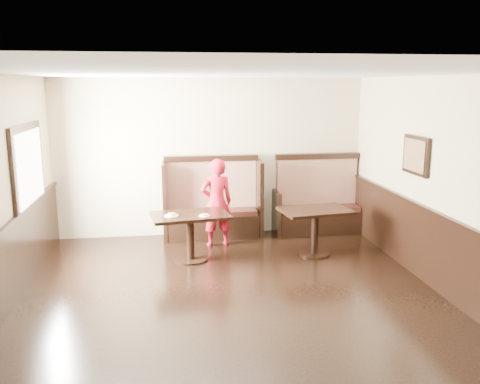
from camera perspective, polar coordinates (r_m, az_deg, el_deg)
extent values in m
plane|color=black|center=(6.16, -0.17, -13.82)|extent=(7.00, 7.00, 0.00)
plane|color=#BEB08A|center=(9.12, -3.30, 3.88)|extent=(5.50, 0.00, 5.50)
plane|color=#BEB08A|center=(2.50, 11.99, -19.20)|extent=(5.50, 0.00, 5.50)
plane|color=#BEB08A|center=(6.66, 23.97, -0.17)|extent=(0.00, 7.00, 7.00)
plane|color=white|center=(5.55, -0.18, 13.20)|extent=(7.00, 7.00, 0.00)
cube|color=black|center=(6.87, 23.11, -7.53)|extent=(0.05, 6.90, 1.00)
cube|color=black|center=(7.72, -22.71, 2.62)|extent=(0.05, 1.50, 1.20)
cube|color=white|center=(7.72, -22.50, 2.63)|extent=(0.01, 1.30, 1.00)
cube|color=black|center=(7.61, 19.14, 3.91)|extent=(0.04, 0.70, 0.55)
cube|color=olive|center=(7.60, 18.97, 3.91)|extent=(0.01, 0.60, 0.45)
cube|color=black|center=(9.09, -3.06, -3.82)|extent=(1.60, 0.50, 0.42)
cube|color=#331610|center=(9.02, -3.07, -2.29)|extent=(1.54, 0.46, 0.09)
cube|color=#51101B|center=(9.13, -3.23, 0.71)|extent=(1.60, 0.12, 0.92)
cube|color=black|center=(9.05, -3.26, 3.82)|extent=(1.68, 0.16, 0.10)
cube|color=black|center=(9.04, -8.46, -0.95)|extent=(0.07, 0.72, 1.36)
cube|color=black|center=(9.18, 2.08, -0.62)|extent=(0.07, 0.72, 1.36)
cube|color=black|center=(9.46, 8.81, -3.31)|extent=(1.50, 0.50, 0.42)
cube|color=#331610|center=(9.40, 8.86, -1.84)|extent=(1.44, 0.46, 0.09)
cube|color=#51101B|center=(9.50, 8.57, 1.04)|extent=(1.50, 0.12, 0.92)
cube|color=black|center=(9.42, 8.66, 4.02)|extent=(1.58, 0.16, 0.10)
cube|color=black|center=(9.31, 4.01, -2.24)|extent=(0.07, 0.72, 0.80)
cube|color=black|center=(9.76, 13.11, -1.86)|extent=(0.07, 0.72, 0.80)
cube|color=black|center=(7.80, -5.63, -2.65)|extent=(1.26, 0.89, 0.05)
cylinder|color=black|center=(7.90, -5.58, -5.24)|extent=(0.12, 0.12, 0.68)
cylinder|color=black|center=(8.01, -5.53, -7.53)|extent=(0.50, 0.50, 0.03)
cube|color=black|center=(8.13, 8.47, -2.09)|extent=(1.17, 0.85, 0.05)
cylinder|color=black|center=(8.23, 8.39, -4.60)|extent=(0.12, 0.12, 0.68)
cylinder|color=black|center=(8.33, 8.32, -6.82)|extent=(0.51, 0.51, 0.03)
imported|color=#A91222|center=(8.51, -2.63, -1.19)|extent=(0.59, 0.44, 1.49)
cylinder|color=white|center=(7.72, -7.70, -2.62)|extent=(0.21, 0.21, 0.01)
cylinder|color=tan|center=(7.72, -7.70, -2.51)|extent=(0.13, 0.13, 0.02)
cylinder|color=#EABA54|center=(7.71, -7.71, -2.42)|extent=(0.11, 0.11, 0.01)
cylinder|color=white|center=(7.67, -3.99, -2.65)|extent=(0.17, 0.17, 0.01)
cylinder|color=tan|center=(7.67, -3.99, -2.56)|extent=(0.11, 0.11, 0.01)
cylinder|color=#EABA54|center=(7.67, -3.99, -2.48)|extent=(0.09, 0.09, 0.01)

